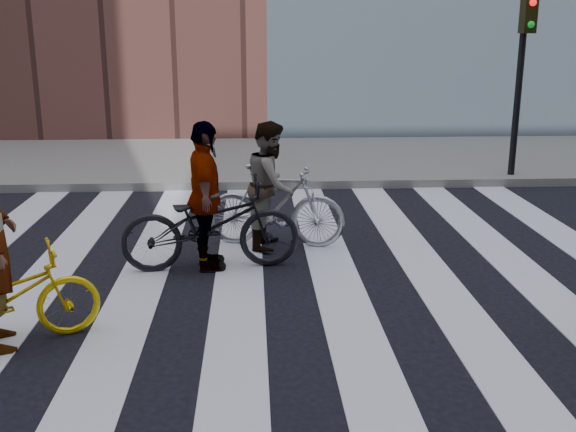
{
  "coord_description": "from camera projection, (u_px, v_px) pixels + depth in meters",
  "views": [
    {
      "loc": [
        -0.38,
        -6.59,
        2.72
      ],
      "look_at": [
        -0.01,
        0.3,
        0.82
      ],
      "focal_mm": 42.0,
      "sensor_mm": 36.0,
      "label": 1
    }
  ],
  "objects": [
    {
      "name": "ground",
      "position": [
        290.0,
        298.0,
        7.08
      ],
      "size": [
        100.0,
        100.0,
        0.0
      ],
      "primitive_type": "plane",
      "color": "black",
      "rests_on": "ground"
    },
    {
      "name": "sidewalk_far",
      "position": [
        270.0,
        160.0,
        14.28
      ],
      "size": [
        100.0,
        5.0,
        0.15
      ],
      "primitive_type": "cube",
      "color": "slate",
      "rests_on": "ground"
    },
    {
      "name": "zebra_crosswalk",
      "position": [
        290.0,
        298.0,
        7.08
      ],
      "size": [
        8.25,
        10.0,
        0.01
      ],
      "color": "white",
      "rests_on": "ground"
    },
    {
      "name": "traffic_signal",
      "position": [
        523.0,
        57.0,
        11.83
      ],
      "size": [
        0.22,
        0.42,
        3.33
      ],
      "color": "black",
      "rests_on": "ground"
    },
    {
      "name": "bike_yellow_left",
      "position": [
        2.0,
        299.0,
        5.91
      ],
      "size": [
        1.77,
        1.21,
        0.88
      ],
      "primitive_type": "imported",
      "rotation": [
        0.0,
        0.0,
        1.98
      ],
      "color": "yellow",
      "rests_on": "ground"
    },
    {
      "name": "bike_silver_mid",
      "position": [
        275.0,
        206.0,
        8.67
      ],
      "size": [
        1.87,
        0.85,
        1.09
      ],
      "primitive_type": "imported",
      "rotation": [
        0.0,
        0.0,
        1.38
      ],
      "color": "#B7BAC2",
      "rests_on": "ground"
    },
    {
      "name": "bike_dark_rear",
      "position": [
        211.0,
        224.0,
        7.83
      ],
      "size": [
        2.14,
        0.94,
        1.09
      ],
      "primitive_type": "imported",
      "rotation": [
        0.0,
        0.0,
        1.68
      ],
      "color": "black",
      "rests_on": "ground"
    },
    {
      "name": "rider_mid",
      "position": [
        271.0,
        185.0,
        8.6
      ],
      "size": [
        0.76,
        0.9,
        1.63
      ],
      "primitive_type": "imported",
      "rotation": [
        0.0,
        0.0,
        1.38
      ],
      "color": "slate",
      "rests_on": "ground"
    },
    {
      "name": "rider_rear",
      "position": [
        205.0,
        197.0,
        7.74
      ],
      "size": [
        0.53,
        1.06,
        1.75
      ],
      "primitive_type": "imported",
      "rotation": [
        0.0,
        0.0,
        1.68
      ],
      "color": "slate",
      "rests_on": "ground"
    }
  ]
}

